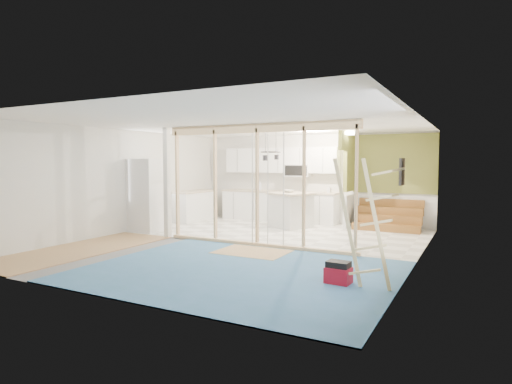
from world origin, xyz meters
The scene contains 17 objects.
room centered at (0.00, 0.00, 1.30)m, with size 7.01×8.01×2.61m.
floor_overlays centered at (0.07, 0.06, 0.01)m, with size 7.00×8.00×0.03m.
stud_frame centered at (-0.24, 0.00, 1.59)m, with size 4.66×0.14×2.60m.
base_cabinets centered at (-1.61, 3.36, 0.47)m, with size 4.45×2.24×0.93m.
upper_cabinets centered at (-0.84, 3.82, 1.82)m, with size 3.60×0.41×0.85m.
green_partition centered at (2.04, 3.66, 0.94)m, with size 2.25×1.51×2.60m.
pot_rack centered at (-0.31, 1.89, 2.00)m, with size 0.52×0.52×0.72m.
sheathing_panel centered at (3.48, -2.00, 1.30)m, with size 0.02×4.00×2.60m, color tan.
electrical_panel centered at (3.43, -1.40, 1.65)m, with size 0.04×0.30×0.40m, color #39393E.
ceiling_light centered at (1.40, 3.00, 2.54)m, with size 0.32×0.32×0.08m, color #FFEABF.
fridge centered at (-3.08, 0.45, 0.94)m, with size 0.85×0.82×1.88m.
island centered at (-0.06, 2.70, 0.48)m, with size 1.30×1.30×0.97m.
bowl centered at (-0.17, 2.78, 1.00)m, with size 0.29×0.29×0.07m, color silver.
soap_bottle_a centered at (-1.51, 3.65, 1.08)m, with size 0.12×0.12×0.31m, color silver.
soap_bottle_b centered at (0.70, 3.64, 1.03)m, with size 0.09×0.09×0.20m, color silver.
toolbox centered at (2.65, -1.94, 0.16)m, with size 0.38×0.30×0.34m.
ladder centered at (3.05, -2.01, 0.94)m, with size 0.99×0.12×1.83m.
Camera 1 is at (4.44, -7.96, 1.79)m, focal length 30.00 mm.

